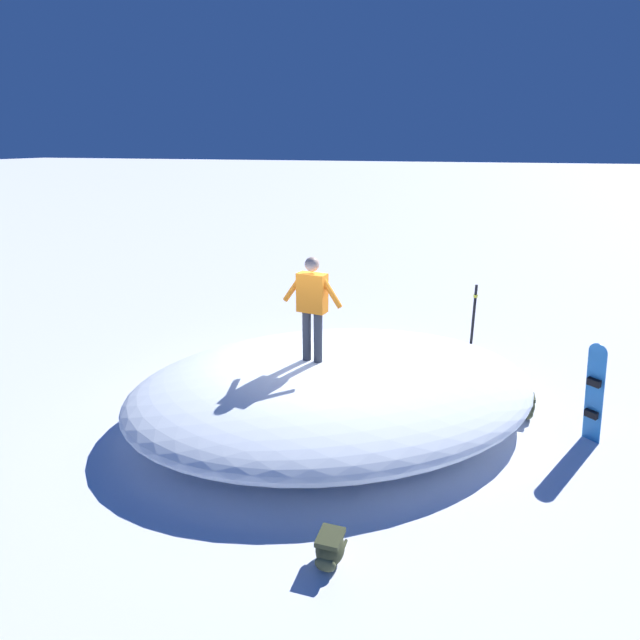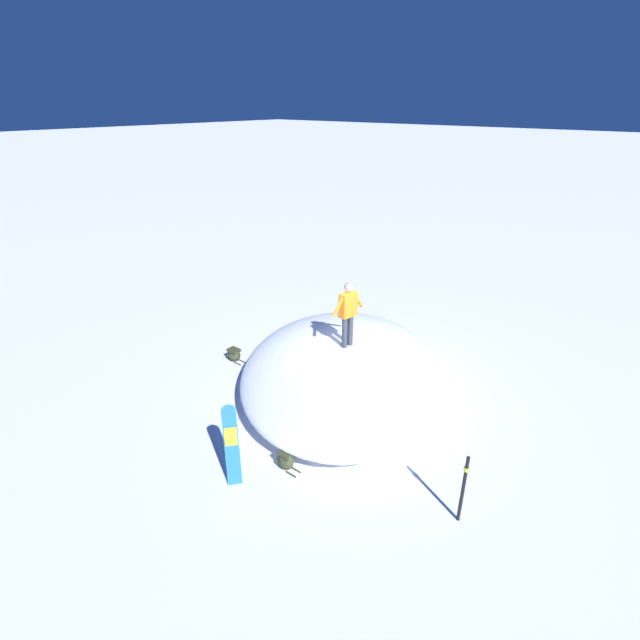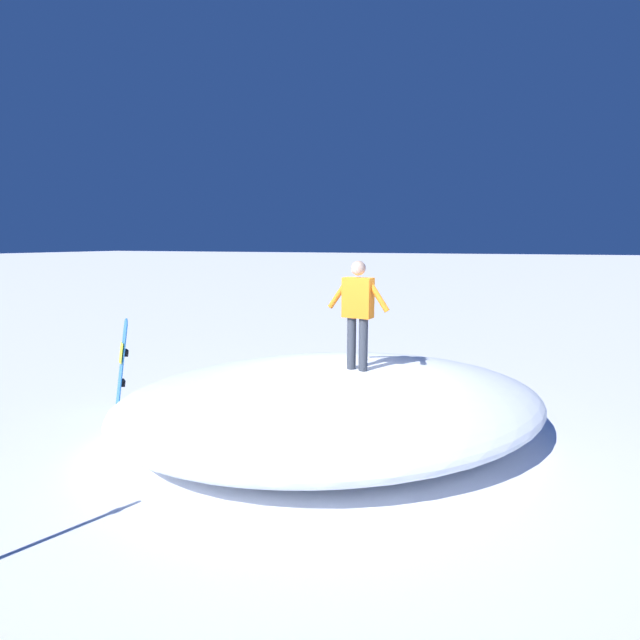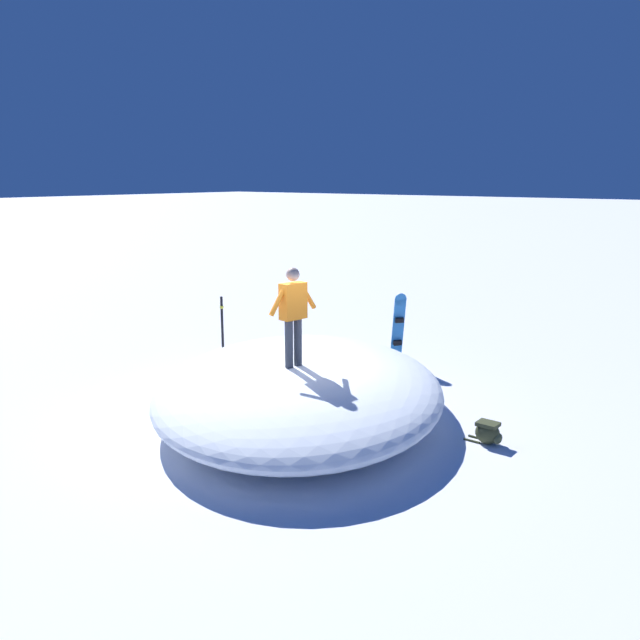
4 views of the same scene
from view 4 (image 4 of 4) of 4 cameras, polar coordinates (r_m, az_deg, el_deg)
name	(u,v)px [view 4 (image 4 of 4)]	position (r m, az deg, el deg)	size (l,w,h in m)	color
ground	(285,419)	(11.65, -3.11, -8.63)	(240.00, 240.00, 0.00)	white
snow_mound	(300,388)	(11.65, -1.75, -5.96)	(5.02, 6.74, 1.02)	white
snowboarder_standing	(293,310)	(10.92, -2.36, 0.87)	(0.29, 1.03, 1.69)	#333842
snowboard_primary_upright	(398,327)	(14.81, 6.86, -0.63)	(0.39, 0.39, 1.65)	#2672BF
backpack_near	(356,359)	(14.58, 3.19, -3.39)	(0.53, 0.28, 0.41)	#383D23
backpack_far	(488,433)	(10.89, 14.49, -9.51)	(0.60, 0.31, 0.36)	#383D23
trail_marker_pole	(222,324)	(15.73, -8.55, -0.32)	(0.10, 0.10, 1.40)	black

